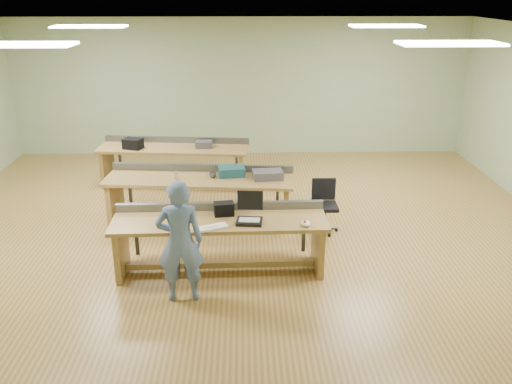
% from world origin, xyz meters
% --- Properties ---
extents(floor, '(10.00, 10.00, 0.00)m').
position_xyz_m(floor, '(0.00, 0.00, 0.00)').
color(floor, olive).
rests_on(floor, ground).
extents(ceiling, '(10.00, 10.00, 0.00)m').
position_xyz_m(ceiling, '(0.00, 0.00, 3.00)').
color(ceiling, silver).
rests_on(ceiling, wall_back).
extents(wall_back, '(10.00, 0.04, 3.00)m').
position_xyz_m(wall_back, '(0.00, 4.00, 1.50)').
color(wall_back, '#95AD83').
rests_on(wall_back, floor).
extents(wall_front, '(10.00, 0.04, 3.00)m').
position_xyz_m(wall_front, '(0.00, -4.00, 1.50)').
color(wall_front, '#95AD83').
rests_on(wall_front, floor).
extents(fluor_panels, '(6.20, 3.50, 0.03)m').
position_xyz_m(fluor_panels, '(0.00, 0.00, 2.97)').
color(fluor_panels, white).
rests_on(fluor_panels, ceiling).
extents(workbench_front, '(2.83, 0.81, 0.86)m').
position_xyz_m(workbench_front, '(-0.26, -1.50, 0.56)').
color(workbench_front, '#9D7C42').
rests_on(workbench_front, floor).
extents(workbench_mid, '(3.05, 1.06, 0.86)m').
position_xyz_m(workbench_mid, '(-0.65, 0.16, 0.56)').
color(workbench_mid, '#9D7C42').
rests_on(workbench_mid, floor).
extents(workbench_back, '(2.89, 1.03, 0.86)m').
position_xyz_m(workbench_back, '(-1.26, 1.92, 0.56)').
color(workbench_back, '#9D7C42').
rests_on(workbench_back, floor).
extents(person, '(0.60, 0.42, 1.54)m').
position_xyz_m(person, '(-0.70, -2.22, 0.77)').
color(person, slate).
rests_on(person, floor).
extents(laptop_base, '(0.36, 0.30, 0.04)m').
position_xyz_m(laptop_base, '(0.13, -1.64, 0.77)').
color(laptop_base, black).
rests_on(laptop_base, workbench_front).
extents(laptop_screen, '(0.33, 0.05, 0.26)m').
position_xyz_m(laptop_screen, '(0.14, -1.51, 1.01)').
color(laptop_screen, black).
rests_on(laptop_screen, laptop_base).
extents(keyboard, '(0.47, 0.32, 0.03)m').
position_xyz_m(keyboard, '(-0.37, -1.81, 0.76)').
color(keyboard, white).
rests_on(keyboard, workbench_front).
extents(trackball_mouse, '(0.14, 0.16, 0.06)m').
position_xyz_m(trackball_mouse, '(0.84, -1.75, 0.78)').
color(trackball_mouse, white).
rests_on(trackball_mouse, workbench_front).
extents(camera_bag, '(0.28, 0.20, 0.18)m').
position_xyz_m(camera_bag, '(-0.21, -1.38, 0.84)').
color(camera_bag, black).
rests_on(camera_bag, workbench_front).
extents(task_chair, '(0.44, 0.44, 0.82)m').
position_xyz_m(task_chair, '(1.30, -0.29, 0.30)').
color(task_chair, black).
rests_on(task_chair, floor).
extents(parts_bin_teal, '(0.45, 0.37, 0.14)m').
position_xyz_m(parts_bin_teal, '(-0.14, 0.23, 0.82)').
color(parts_bin_teal, '#154047').
rests_on(parts_bin_teal, workbench_mid).
extents(parts_bin_grey, '(0.50, 0.34, 0.13)m').
position_xyz_m(parts_bin_grey, '(0.44, 0.07, 0.81)').
color(parts_bin_grey, '#3E3E41').
rests_on(parts_bin_grey, workbench_mid).
extents(mug, '(0.13, 0.13, 0.09)m').
position_xyz_m(mug, '(-0.43, 0.14, 0.79)').
color(mug, '#3E3E41').
rests_on(mug, workbench_mid).
extents(drinks_can, '(0.08, 0.08, 0.11)m').
position_xyz_m(drinks_can, '(-1.02, 0.11, 0.81)').
color(drinks_can, silver).
rests_on(drinks_can, workbench_mid).
extents(storage_box_back, '(0.40, 0.34, 0.19)m').
position_xyz_m(storage_box_back, '(-2.01, 1.82, 0.85)').
color(storage_box_back, black).
rests_on(storage_box_back, workbench_back).
extents(tray_back, '(0.32, 0.24, 0.13)m').
position_xyz_m(tray_back, '(-0.68, 1.86, 0.81)').
color(tray_back, '#3E3E41').
rests_on(tray_back, workbench_back).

